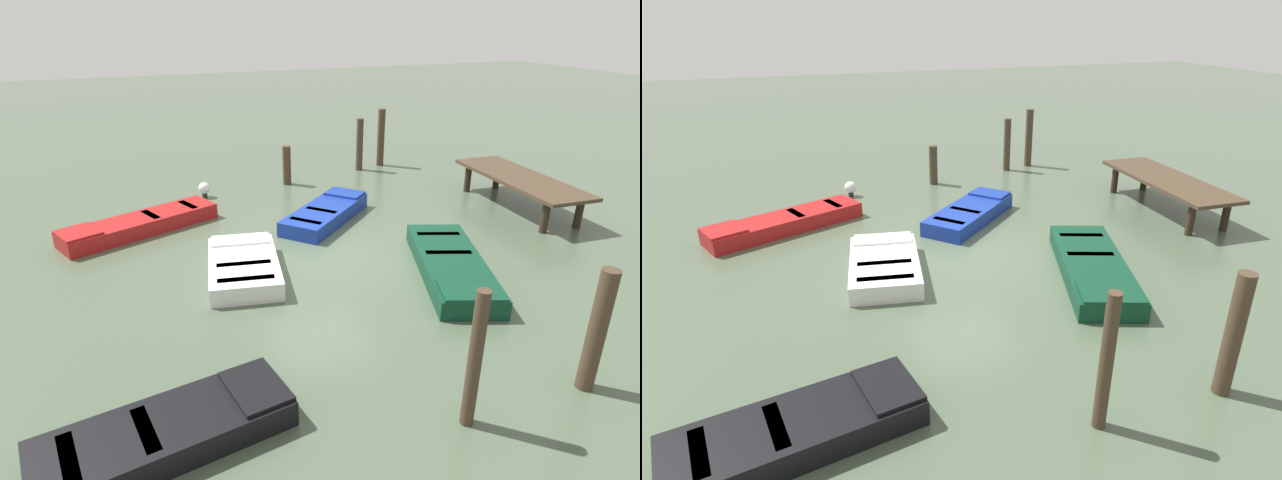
% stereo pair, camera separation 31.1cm
% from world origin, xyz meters
% --- Properties ---
extents(ground_plane, '(80.00, 80.00, 0.00)m').
position_xyz_m(ground_plane, '(0.00, 0.00, 0.00)').
color(ground_plane, '#475642').
extents(dock_segment, '(4.61, 1.80, 0.95)m').
position_xyz_m(dock_segment, '(-0.88, 6.58, 0.82)').
color(dock_segment, '#423323').
rests_on(dock_segment, ground_plane).
extents(rowboat_white, '(2.83, 1.93, 0.46)m').
position_xyz_m(rowboat_white, '(0.46, -1.98, 0.22)').
color(rowboat_white, silver).
rests_on(rowboat_white, ground_plane).
extents(rowboat_blue, '(3.01, 3.19, 0.46)m').
position_xyz_m(rowboat_blue, '(-1.97, 0.94, 0.22)').
color(rowboat_blue, navy).
rests_on(rowboat_blue, ground_plane).
extents(rowboat_red, '(2.54, 4.17, 0.46)m').
position_xyz_m(rowboat_red, '(-2.98, -3.94, 0.22)').
color(rowboat_red, maroon).
rests_on(rowboat_red, ground_plane).
extents(rowboat_dark_green, '(4.12, 2.60, 0.46)m').
position_xyz_m(rowboat_dark_green, '(2.09, 2.29, 0.22)').
color(rowboat_dark_green, '#0C3823').
rests_on(rowboat_dark_green, ground_plane).
extents(rowboat_black, '(1.76, 3.53, 0.46)m').
position_xyz_m(rowboat_black, '(4.95, -4.09, 0.22)').
color(rowboat_black, black).
rests_on(rowboat_black, ground_plane).
extents(mooring_piling_far_left, '(0.24, 0.24, 1.86)m').
position_xyz_m(mooring_piling_far_left, '(-6.25, 3.95, 0.93)').
color(mooring_piling_far_left, '#423323').
rests_on(mooring_piling_far_left, ground_plane).
extents(mooring_piling_mid_left, '(0.27, 0.27, 1.29)m').
position_xyz_m(mooring_piling_mid_left, '(-5.55, 0.97, 0.64)').
color(mooring_piling_mid_left, '#423323').
rests_on(mooring_piling_mid_left, ground_plane).
extents(mooring_piling_near_right, '(0.19, 0.19, 2.14)m').
position_xyz_m(mooring_piling_near_right, '(6.06, -0.12, 1.07)').
color(mooring_piling_near_right, '#423323').
rests_on(mooring_piling_near_right, ground_plane).
extents(mooring_piling_center, '(0.26, 0.26, 2.09)m').
position_xyz_m(mooring_piling_center, '(-6.52, 4.95, 1.04)').
color(mooring_piling_center, '#423323').
rests_on(mooring_piling_center, ground_plane).
extents(mooring_piling_mid_right, '(0.27, 0.27, 2.04)m').
position_xyz_m(mooring_piling_mid_right, '(6.07, 2.05, 1.02)').
color(mooring_piling_mid_right, '#423323').
rests_on(mooring_piling_mid_right, ground_plane).
extents(marker_buoy, '(0.36, 0.36, 0.48)m').
position_xyz_m(marker_buoy, '(-5.16, -1.85, 0.29)').
color(marker_buoy, '#262626').
rests_on(marker_buoy, ground_plane).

